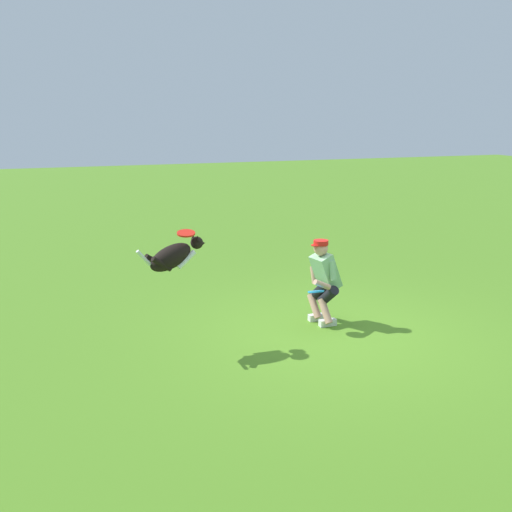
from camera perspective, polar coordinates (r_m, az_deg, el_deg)
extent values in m
plane|color=#518623|center=(8.61, 7.67, -7.57)|extent=(60.00, 60.00, 0.00)
cube|color=silver|center=(9.13, 5.91, -5.93)|extent=(0.26, 0.10, 0.10)
cylinder|color=tan|center=(9.04, 5.68, -4.85)|extent=(0.16, 0.32, 0.37)
cylinder|color=black|center=(8.99, 6.10, -3.46)|extent=(0.21, 0.42, 0.37)
cube|color=silver|center=(8.92, 6.96, -6.44)|extent=(0.26, 0.10, 0.10)
cylinder|color=tan|center=(8.83, 6.73, -5.34)|extent=(0.16, 0.32, 0.37)
cylinder|color=black|center=(8.81, 7.01, -3.85)|extent=(0.21, 0.42, 0.37)
cube|color=#88BA89|center=(8.82, 6.77, -1.48)|extent=(0.46, 0.40, 0.58)
cylinder|color=#88BA89|center=(8.95, 5.92, -0.84)|extent=(0.11, 0.15, 0.29)
cylinder|color=#88BA89|center=(8.64, 7.46, -1.41)|extent=(0.11, 0.15, 0.29)
cylinder|color=tan|center=(8.56, 6.43, -2.78)|extent=(0.30, 0.13, 0.19)
cylinder|color=tan|center=(8.98, 5.61, -1.83)|extent=(0.10, 0.16, 0.27)
sphere|color=tan|center=(8.68, 6.30, 0.73)|extent=(0.21, 0.21, 0.21)
cylinder|color=red|center=(8.66, 6.32, 1.31)|extent=(0.22, 0.22, 0.07)
cylinder|color=red|center=(8.60, 5.77, 1.04)|extent=(0.12, 0.12, 0.02)
ellipsoid|color=black|center=(7.69, -8.29, -0.11)|extent=(0.73, 0.49, 0.47)
ellipsoid|color=white|center=(7.78, -7.21, -0.14)|extent=(0.15, 0.20, 0.17)
sphere|color=black|center=(7.87, -5.77, 1.29)|extent=(0.17, 0.17, 0.17)
cone|color=black|center=(7.92, -5.22, 1.24)|extent=(0.11, 0.11, 0.09)
cone|color=black|center=(7.80, -5.68, 1.74)|extent=(0.06, 0.06, 0.07)
cone|color=black|center=(7.89, -6.12, 1.87)|extent=(0.06, 0.06, 0.07)
cylinder|color=white|center=(7.72, -6.77, -0.35)|extent=(0.30, 0.16, 0.23)
cylinder|color=white|center=(7.87, -7.44, -0.11)|extent=(0.30, 0.16, 0.23)
cylinder|color=black|center=(7.54, -9.14, -0.77)|extent=(0.30, 0.16, 0.23)
cylinder|color=black|center=(7.69, -9.79, -0.51)|extent=(0.30, 0.16, 0.23)
cylinder|color=white|center=(7.50, -10.84, -0.18)|extent=(0.20, 0.10, 0.23)
cylinder|color=red|center=(7.73, -6.81, 2.21)|extent=(0.32, 0.32, 0.09)
cylinder|color=#2596EB|center=(8.50, 5.84, -3.45)|extent=(0.29, 0.29, 0.10)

